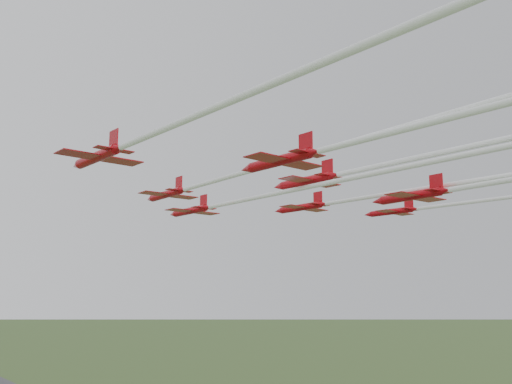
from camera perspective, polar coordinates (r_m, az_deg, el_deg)
jet_lead at (r=83.36m, az=0.15°, el=-0.52°), size 9.50×67.70×2.82m
jet_row2_left at (r=67.28m, az=-1.59°, el=1.87°), size 8.42×65.41×2.52m
jet_row2_right at (r=86.37m, az=10.57°, el=-0.60°), size 9.56×53.75×2.70m
jet_row3_left at (r=52.72m, az=-9.29°, el=6.20°), size 9.30×57.39×2.76m
jet_row3_mid at (r=67.83m, az=15.47°, el=3.26°), size 9.63×66.72×2.85m
jet_row3_right at (r=90.06m, az=18.67°, el=-1.22°), size 8.94×44.23×2.35m
jet_row4_left at (r=48.07m, az=16.06°, el=6.46°), size 9.32×63.24×2.67m
jet_row4_right at (r=74.96m, az=20.87°, el=0.57°), size 9.86×47.31×2.95m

